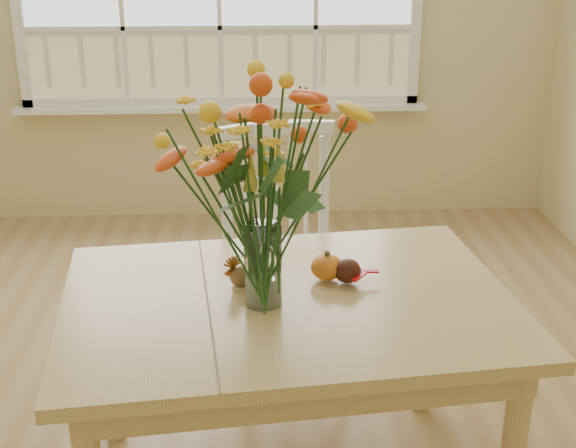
{
  "coord_description": "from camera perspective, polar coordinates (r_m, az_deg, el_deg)",
  "views": [
    {
      "loc": [
        0.16,
        -2.31,
        1.72
      ],
      "look_at": [
        0.26,
        -0.28,
        0.92
      ],
      "focal_mm": 48.0,
      "sensor_mm": 36.0,
      "label": 1
    }
  ],
  "objects": [
    {
      "name": "turkey_figurine",
      "position": [
        2.29,
        -3.45,
        -3.86
      ],
      "size": [
        0.09,
        0.08,
        0.1
      ],
      "rotation": [
        0.0,
        0.0,
        0.46
      ],
      "color": "#CCB78C",
      "rests_on": "dining_table"
    },
    {
      "name": "pumpkin",
      "position": [
        2.34,
        2.9,
        -3.31
      ],
      "size": [
        0.1,
        0.1,
        0.08
      ],
      "primitive_type": "ellipsoid",
      "color": "orange",
      "rests_on": "dining_table"
    },
    {
      "name": "dark_gourd",
      "position": [
        2.32,
        4.43,
        -3.57
      ],
      "size": [
        0.13,
        0.09,
        0.07
      ],
      "color": "#38160F",
      "rests_on": "dining_table"
    },
    {
      "name": "flower_vase",
      "position": [
        2.08,
        -1.93,
        2.92
      ],
      "size": [
        0.5,
        0.5,
        0.59
      ],
      "color": "white",
      "rests_on": "dining_table"
    },
    {
      "name": "floor",
      "position": [
        2.88,
        -5.73,
        -15.31
      ],
      "size": [
        4.0,
        4.5,
        0.01
      ],
      "primitive_type": "cube",
      "color": "#9B774B",
      "rests_on": "ground"
    },
    {
      "name": "windsor_chair",
      "position": [
        3.01,
        -0.46,
        -1.36
      ],
      "size": [
        0.53,
        0.51,
        0.98
      ],
      "rotation": [
        0.0,
        0.0,
        0.19
      ],
      "color": "white",
      "rests_on": "floor"
    },
    {
      "name": "dining_table",
      "position": [
        2.3,
        0.03,
        -7.43
      ],
      "size": [
        1.4,
        1.07,
        0.7
      ],
      "rotation": [
        0.0,
        0.0,
        0.11
      ],
      "color": "tan",
      "rests_on": "floor"
    }
  ]
}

